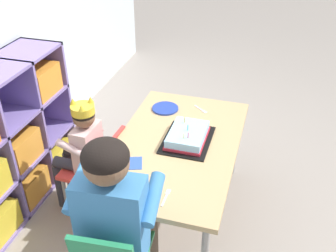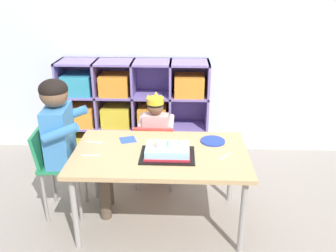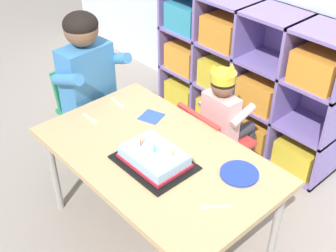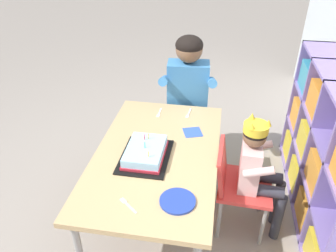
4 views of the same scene
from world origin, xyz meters
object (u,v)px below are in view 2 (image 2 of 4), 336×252
Objects in this scene: fork_by_napkin at (95,142)px; fork_beside_plate_stack at (224,157)px; child_with_crown at (156,127)px; classroom_chair_adult_side at (56,163)px; paper_plate_stack at (213,141)px; birthday_cake_on_tray at (167,152)px; fork_near_cake_tray at (92,155)px; activity_table at (160,158)px; classroom_chair_blue at (155,149)px; adult_helper_seated at (68,134)px.

fork_beside_plate_stack is at bearing 174.26° from fork_by_napkin.
fork_by_napkin is (-0.40, -0.45, 0.07)m from child_with_crown.
classroom_chair_adult_side is at bearing 122.37° from fork_beside_plate_stack.
child_with_crown is 0.60m from paper_plate_stack.
child_with_crown is 6.45× the size of fork_by_napkin.
classroom_chair_adult_side is 1.21m from fork_beside_plate_stack.
fork_by_napkin is (-0.53, 0.19, -0.03)m from birthday_cake_on_tray.
fork_near_cake_tray is (-0.50, -0.02, -0.03)m from birthday_cake_on_tray.
child_with_crown is at bearing 96.89° from activity_table.
fork_near_cake_tray is (0.32, -0.16, 0.15)m from classroom_chair_adult_side.
classroom_chair_blue is at bearing 90.24° from child_with_crown.
paper_plate_stack is (0.44, -0.30, 0.22)m from classroom_chair_blue.
classroom_chair_blue is 0.72× the size of child_with_crown.
fork_near_cake_tray is (-0.82, -0.25, -0.00)m from paper_plate_stack.
fork_beside_plate_stack is (0.06, -0.23, -0.00)m from paper_plate_stack.
child_with_crown reaches higher than birthday_cake_on_tray.
classroom_chair_blue is 0.18m from child_with_crown.
fork_by_napkin is at bearing -86.76° from classroom_chair_adult_side.
child_with_crown is 0.66m from birthday_cake_on_tray.
paper_plate_stack is at bearing -162.39° from fork_near_cake_tray.
fork_by_napkin is (-0.84, -0.05, -0.00)m from paper_plate_stack.
classroom_chair_adult_side is 0.25m from adult_helper_seated.
adult_helper_seated reaches higher than paper_plate_stack.
child_with_crown is 1.21× the size of classroom_chair_adult_side.
child_with_crown reaches higher than fork_near_cake_tray.
activity_table is 9.66× the size of fork_near_cake_tray.
classroom_chair_blue is 0.56× the size of adult_helper_seated.
activity_table is 0.52m from classroom_chair_blue.
classroom_chair_adult_side is at bearing 37.99° from child_with_crown.
fork_by_napkin is (0.29, 0.04, 0.15)m from classroom_chair_adult_side.
adult_helper_seated is at bearing -38.43° from fork_near_cake_tray.
fork_by_napkin is at bearing 43.68° from classroom_chair_blue.
classroom_chair_blue is 0.87× the size of classroom_chair_adult_side.
paper_plate_stack is (1.03, 0.08, -0.07)m from adult_helper_seated.
child_with_crown is (-0.07, 0.59, -0.02)m from activity_table.
adult_helper_seated reaches higher than classroom_chair_adult_side.
fork_by_napkin is (0.18, 0.03, -0.07)m from adult_helper_seated.
adult_helper_seated is at bearing 15.89° from fork_by_napkin.
activity_table is 0.46m from fork_near_cake_tray.
child_with_crown is 0.76m from fork_near_cake_tray.
paper_plate_stack is at bearing 25.68° from activity_table.
activity_table is 1.77× the size of classroom_chair_adult_side.
fork_by_napkin is 1.20× the size of fork_beside_plate_stack.
birthday_cake_on_tray reaches higher than fork_by_napkin.
fork_by_napkin is (-0.40, -0.35, 0.22)m from classroom_chair_blue.
classroom_chair_blue is 5.56× the size of fork_beside_plate_stack.
classroom_chair_adult_side reaches higher than classroom_chair_blue.
birthday_cake_on_tray is at bearing -104.85° from classroom_chair_adult_side.
fork_near_cake_tray is (0.21, -0.17, -0.07)m from adult_helper_seated.
fork_by_napkin is at bearing -84.87° from adult_helper_seated.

